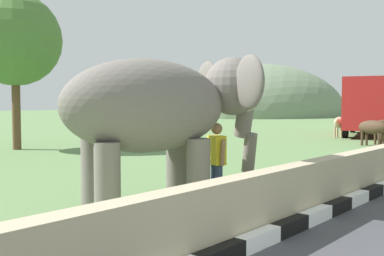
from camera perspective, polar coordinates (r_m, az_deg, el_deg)
barrier_parapet at (r=7.56m, az=10.57°, el=-8.78°), size 28.00×0.36×1.00m
elephant at (r=8.39m, az=-3.58°, el=2.44°), size 4.05×3.15×2.97m
person_handler at (r=9.18m, az=3.12°, el=-3.92°), size 0.39×0.64×1.66m
bus_red at (r=30.44m, az=21.38°, el=3.03°), size 8.47×4.77×3.50m
cow_near at (r=23.05m, az=21.87°, el=0.03°), size 0.96×1.93×1.23m
cow_far at (r=27.92m, az=18.02°, el=0.62°), size 1.93×0.95×1.23m
tree_distant at (r=21.45m, az=-21.38°, el=10.27°), size 4.02×4.02×6.81m
hill_east at (r=70.38m, az=8.63°, el=1.52°), size 30.26×24.21×15.81m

